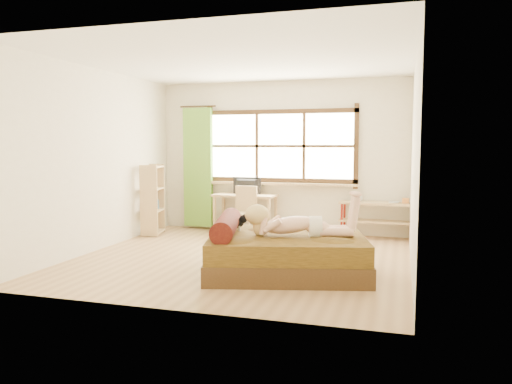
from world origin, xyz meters
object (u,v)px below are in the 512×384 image
(desk, at_px, (245,199))
(chair, at_px, (244,209))
(bookshelf, at_px, (153,199))
(pipe_shelf, at_px, (377,212))
(kitten, at_px, (234,222))
(bed, at_px, (283,252))
(woman, at_px, (298,213))

(desk, bearing_deg, chair, -71.53)
(bookshelf, bearing_deg, desk, 9.44)
(chair, xyz_separation_m, bookshelf, (-1.61, -0.24, 0.14))
(pipe_shelf, bearing_deg, chair, -163.03)
(kitten, xyz_separation_m, desk, (-0.62, 2.41, 0.01))
(bed, distance_m, bookshelf, 3.41)
(woman, xyz_separation_m, desk, (-1.49, 2.56, -0.16))
(kitten, distance_m, chair, 2.11)
(bed, bearing_deg, kitten, 156.59)
(bed, height_order, woman, woman)
(woman, height_order, desk, woman)
(desk, bearing_deg, bed, -60.03)
(kitten, bearing_deg, desk, 90.40)
(desk, bearing_deg, kitten, -72.76)
(bed, height_order, bookshelf, bookshelf)
(bed, xyz_separation_m, kitten, (-0.67, 0.11, 0.33))
(bookshelf, bearing_deg, pipe_shelf, -1.74)
(pipe_shelf, bearing_deg, bed, -106.39)
(chair, bearing_deg, bookshelf, -168.74)
(woman, xyz_separation_m, bookshelf, (-3.00, 1.95, -0.14))
(woman, relative_size, bookshelf, 1.09)
(woman, distance_m, bookshelf, 3.58)
(bookshelf, bearing_deg, bed, -46.92)
(desk, distance_m, pipe_shelf, 2.30)
(woman, bearing_deg, bed, 154.84)
(desk, bearing_deg, pipe_shelf, 5.78)
(woman, relative_size, kitten, 4.67)
(bed, height_order, desk, bed)
(woman, bearing_deg, pipe_shelf, 59.23)
(bed, xyz_separation_m, pipe_shelf, (1.00, 2.64, 0.19))
(desk, distance_m, bookshelf, 1.63)
(woman, distance_m, chair, 2.61)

